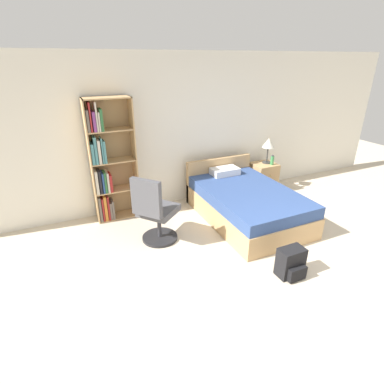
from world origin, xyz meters
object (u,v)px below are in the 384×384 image
at_px(bookshelf, 107,165).
at_px(office_chair, 155,213).
at_px(nightstand, 263,177).
at_px(backpack_black, 291,263).
at_px(bed, 245,202).
at_px(table_lamp, 268,144).
at_px(water_bottle, 272,160).

bearing_deg(bookshelf, office_chair, -66.93).
xyz_separation_m(nightstand, backpack_black, (-1.27, -2.28, -0.11)).
height_order(office_chair, backpack_black, office_chair).
distance_m(bed, table_lamp, 1.47).
distance_m(office_chair, backpack_black, 1.92).
relative_size(bed, nightstand, 3.47).
bearing_deg(nightstand, office_chair, -160.88).
xyz_separation_m(bookshelf, backpack_black, (1.72, -2.42, -0.76)).
bearing_deg(water_bottle, office_chair, -163.58).
height_order(bed, office_chair, office_chair).
distance_m(bookshelf, bed, 2.33).
xyz_separation_m(bookshelf, nightstand, (2.98, -0.14, -0.64)).
bearing_deg(table_lamp, backpack_black, -120.06).
xyz_separation_m(bed, office_chair, (-1.60, -0.10, 0.21)).
distance_m(water_bottle, backpack_black, 2.61).
height_order(water_bottle, backpack_black, water_bottle).
xyz_separation_m(bed, backpack_black, (-0.32, -1.50, -0.10)).
xyz_separation_m(bookshelf, office_chair, (0.44, -1.03, -0.45)).
distance_m(office_chair, water_bottle, 2.76).
bearing_deg(water_bottle, table_lamp, 100.42).
height_order(nightstand, table_lamp, table_lamp).
xyz_separation_m(bed, water_bottle, (1.04, 0.67, 0.40)).
relative_size(nightstand, water_bottle, 3.07).
height_order(nightstand, backpack_black, nightstand).
height_order(bed, backpack_black, bed).
height_order(bookshelf, nightstand, bookshelf).
distance_m(nightstand, table_lamp, 0.68).
relative_size(nightstand, table_lamp, 1.18).
xyz_separation_m(table_lamp, water_bottle, (0.02, -0.13, -0.29)).
height_order(bed, table_lamp, table_lamp).
relative_size(nightstand, backpack_black, 1.55).
distance_m(bookshelf, office_chair, 1.20).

